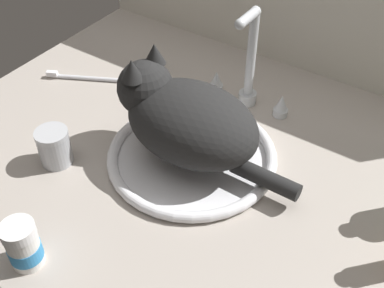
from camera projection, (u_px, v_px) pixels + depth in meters
countertop at (188, 159)px, 96.62cm from camera, size 104.09×81.42×3.00cm
sink_basin at (192, 156)px, 93.77cm from camera, size 33.19×33.19×2.14cm
faucet at (249, 71)px, 101.89cm from camera, size 19.58×9.16×23.19cm
cat at (183, 117)px, 88.76cm from camera, size 38.52×18.58×18.57cm
pill_bottle at (23, 246)px, 74.18cm from camera, size 5.40×5.40×8.80cm
metal_jar at (54, 147)px, 91.52cm from camera, size 6.35×6.35×7.44cm
toothbrush at (82, 77)px, 114.29cm from camera, size 16.55×9.16×1.70cm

